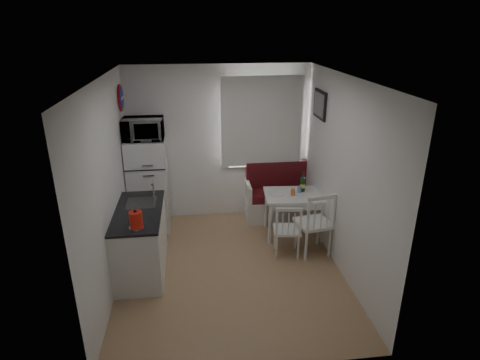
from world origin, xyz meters
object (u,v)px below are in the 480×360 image
object	(u,v)px
microwave	(143,129)
wine_bottle	(303,182)
kettle	(136,220)
fridge	(149,184)
dining_table	(295,199)
bench	(284,200)
chair_right	(316,218)
chair_left	(289,226)
kitchen_counter	(141,240)

from	to	relation	value
microwave	wine_bottle	size ratio (longest dim) A/B	1.89
kettle	fridge	bearing A→B (deg)	90.97
dining_table	bench	bearing A→B (deg)	95.68
chair_right	kettle	distance (m)	2.50
chair_right	fridge	bearing A→B (deg)	143.51
microwave	dining_table	bearing A→B (deg)	-11.83
bench	kettle	world-z (taller)	kettle
fridge	kettle	size ratio (longest dim) A/B	6.12
dining_table	chair_left	world-z (taller)	chair_left
dining_table	fridge	distance (m)	2.35
kitchen_counter	wine_bottle	world-z (taller)	kitchen_counter
dining_table	chair_right	xyz separation A→B (m)	(0.14, -0.67, -0.01)
chair_right	kettle	bearing A→B (deg)	-176.93
fridge	kettle	bearing A→B (deg)	-89.03
dining_table	microwave	xyz separation A→B (m)	(-2.29, 0.48, 1.07)
kitchen_counter	chair_right	world-z (taller)	kitchen_counter
kitchen_counter	chair_left	world-z (taller)	kitchen_counter
dining_table	wine_bottle	size ratio (longest dim) A/B	3.08
kettle	wine_bottle	distance (m)	2.75
bench	kettle	xyz separation A→B (m)	(-2.24, -1.88, 0.70)
bench	fridge	world-z (taller)	fridge
microwave	kettle	world-z (taller)	microwave
bench	kettle	bearing A→B (deg)	-140.06
dining_table	microwave	size ratio (longest dim) A/B	1.63
chair_left	bench	bearing A→B (deg)	87.05
bench	chair_right	distance (m)	1.36
microwave	wine_bottle	bearing A→B (deg)	-8.86
fridge	dining_table	bearing A→B (deg)	-13.02
dining_table	fridge	size ratio (longest dim) A/B	0.65
chair_right	fridge	distance (m)	2.71
wine_bottle	dining_table	bearing A→B (deg)	-145.09
kitchen_counter	chair_right	bearing A→B (deg)	0.99
bench	microwave	xyz separation A→B (m)	(-2.27, -0.16, 1.37)
kitchen_counter	dining_table	xyz separation A→B (m)	(2.31, 0.72, 0.17)
chair_right	microwave	size ratio (longest dim) A/B	0.90
wine_bottle	microwave	bearing A→B (deg)	171.14
chair_right	fridge	world-z (taller)	fridge
kitchen_counter	bench	distance (m)	2.67
kettle	wine_bottle	bearing A→B (deg)	29.13
dining_table	microwave	bearing A→B (deg)	172.57
dining_table	kettle	size ratio (longest dim) A/B	3.95
fridge	wine_bottle	xyz separation A→B (m)	(2.43, -0.43, 0.10)
dining_table	chair_left	bearing A→B (deg)	-106.50
microwave	chair_right	bearing A→B (deg)	-25.36
kettle	dining_table	bearing A→B (deg)	28.74
bench	fridge	size ratio (longest dim) A/B	0.89
dining_table	chair_right	bearing A→B (deg)	-73.58
bench	chair_right	bearing A→B (deg)	-83.15
chair_right	bench	bearing A→B (deg)	86.68
chair_left	chair_right	world-z (taller)	chair_right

